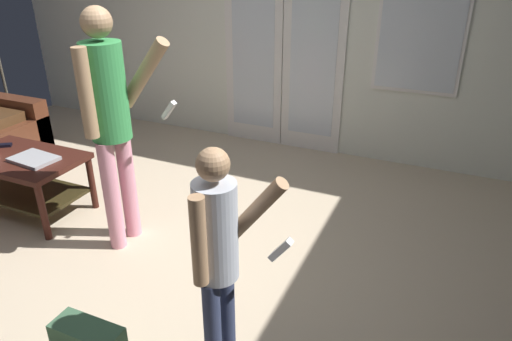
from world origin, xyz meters
The scene contains 7 objects.
ground_plane centered at (0.00, 0.00, -0.01)m, with size 6.34×4.64×0.02m, color beige.
wall_back_with_doors centered at (0.03, 2.28, 1.40)m, with size 6.34×0.09×2.88m.
coffee_table centered at (-1.25, 0.17, 0.34)m, with size 0.89×0.56×0.47m.
person_adult centered at (-0.32, 0.14, 0.95)m, with size 0.52×0.43×1.59m.
person_child centered at (0.84, -0.60, 0.71)m, with size 0.40×0.32×1.19m.
laptop_closed centered at (-1.10, 0.15, 0.48)m, with size 0.33×0.23×0.03m, color #AFB0B5.
tv_remote_black centered at (-1.55, 0.23, 0.48)m, with size 0.17×0.05×0.02m, color black.
Camera 1 is at (1.67, -2.07, 1.91)m, focal length 33.24 mm.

